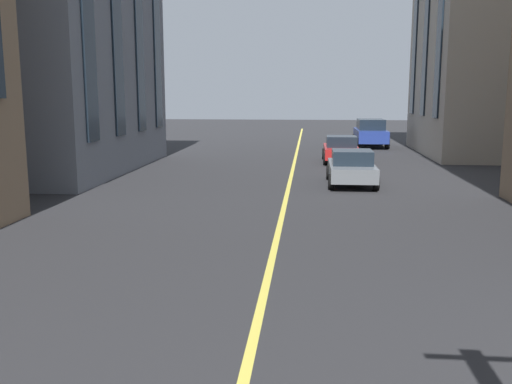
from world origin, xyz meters
TOP-DOWN VIEW (x-y plane):
  - lane_centre_line at (20.00, 0.00)m, footprint 80.00×0.16m
  - car_blue_far at (40.31, -4.90)m, footprint 4.70×2.14m
  - car_red_near at (31.22, -2.44)m, footprint 3.90×1.89m
  - car_grey_parked_b at (23.73, -2.46)m, footprint 3.90×1.89m

SIDE VIEW (x-z plane):
  - lane_centre_line at x=20.00m, z-range 0.00..0.01m
  - car_red_near at x=31.22m, z-range 0.00..1.40m
  - car_grey_parked_b at x=23.73m, z-range 0.00..1.40m
  - car_blue_far at x=40.31m, z-range 0.03..1.91m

